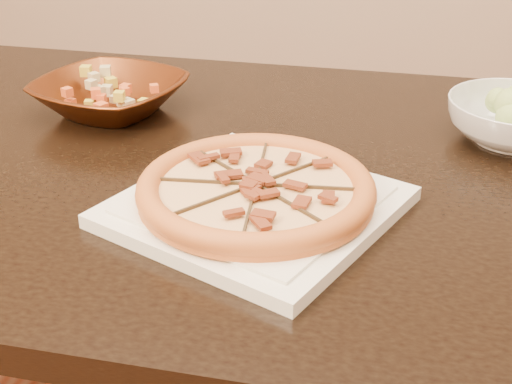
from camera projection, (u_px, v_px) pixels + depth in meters
dining_table at (229, 219)px, 1.08m from camera, size 1.40×0.92×0.75m
plate at (256, 206)px, 0.88m from camera, size 0.39×0.39×0.02m
pizza at (256, 189)px, 0.87m from camera, size 0.29×0.29×0.03m
bronze_bowl at (110, 96)px, 1.18m from camera, size 0.28×0.28×0.06m
mixed_dish at (107, 71)px, 1.16m from camera, size 0.10×0.12×0.03m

